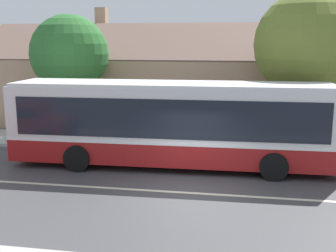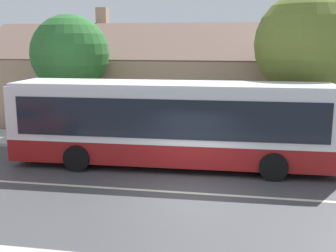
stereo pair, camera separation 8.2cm
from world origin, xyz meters
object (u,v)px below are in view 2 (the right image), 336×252
at_px(transit_bus, 171,122).
at_px(bench_by_building, 48,132).
at_px(bench_down_street, 124,133).
at_px(street_tree_secondary, 69,57).
at_px(street_tree_primary, 308,45).

relative_size(transit_bus, bench_by_building, 7.37).
xyz_separation_m(transit_bus, bench_by_building, (-6.38, 2.54, -1.18)).
xyz_separation_m(bench_down_street, street_tree_secondary, (-3.15, 1.36, 3.46)).
distance_m(transit_bus, bench_down_street, 4.18).
bearing_deg(bench_down_street, street_tree_secondary, 156.71).
bearing_deg(bench_by_building, street_tree_secondary, 74.54).
height_order(bench_down_street, street_tree_primary, street_tree_primary).
bearing_deg(bench_by_building, bench_down_street, 6.02).
height_order(bench_by_building, street_tree_primary, street_tree_primary).
bearing_deg(street_tree_secondary, bench_by_building, -105.46).
bearing_deg(bench_by_building, street_tree_primary, 7.21).
relative_size(bench_down_street, street_tree_secondary, 0.31).
bearing_deg(street_tree_secondary, transit_bus, -35.95).
distance_m(street_tree_primary, street_tree_secondary, 11.34).
relative_size(bench_by_building, street_tree_primary, 0.24).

